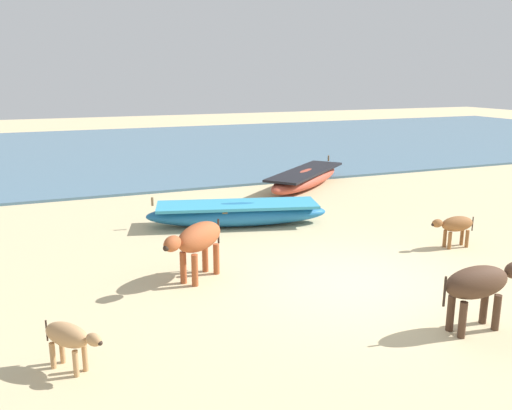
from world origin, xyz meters
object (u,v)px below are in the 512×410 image
at_px(fishing_boat_0, 306,178).
at_px(fishing_boat_2, 237,213).
at_px(cow_adult_dark, 479,284).
at_px(cow_second_adult_rust, 198,240).
at_px(calf_near_brown, 456,225).
at_px(calf_far_tan, 69,337).

relative_size(fishing_boat_0, fishing_boat_2, 0.95).
relative_size(cow_adult_dark, cow_second_adult_rust, 1.06).
bearing_deg(cow_adult_dark, fishing_boat_0, 76.20).
bearing_deg(calf_near_brown, calf_far_tan, 18.91).
relative_size(cow_adult_dark, calf_near_brown, 1.43).
distance_m(fishing_boat_0, calf_far_tan, 11.73).
bearing_deg(cow_adult_dark, calf_near_brown, 51.95).
height_order(fishing_boat_0, fishing_boat_2, fishing_boat_2).
bearing_deg(fishing_boat_0, cow_adult_dark, -144.11).
relative_size(calf_near_brown, calf_far_tan, 1.25).
distance_m(fishing_boat_0, cow_adult_dark, 10.11).
distance_m(fishing_boat_0, fishing_boat_2, 4.97).
height_order(fishing_boat_2, calf_far_tan, fishing_boat_2).
distance_m(fishing_boat_2, calf_far_tan, 6.80).
height_order(calf_near_brown, calf_far_tan, calf_near_brown).
relative_size(fishing_boat_2, calf_near_brown, 4.32).
bearing_deg(fishing_boat_2, calf_far_tan, 67.33).
relative_size(calf_near_brown, cow_second_adult_rust, 0.74).
bearing_deg(calf_far_tan, calf_near_brown, 65.56).
height_order(fishing_boat_2, cow_adult_dark, cow_adult_dark).
bearing_deg(calf_near_brown, cow_second_adult_rust, 1.42).
relative_size(fishing_boat_0, calf_far_tan, 5.13).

